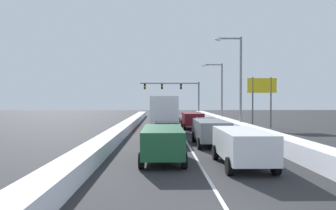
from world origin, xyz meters
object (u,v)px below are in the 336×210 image
Objects in this scene: sedan_charcoal_right_lane_third at (206,127)px; sedan_tan_right_lane_fifth at (188,118)px; suv_green_center_lane_nearest at (163,141)px; sedan_black_center_lane_fourth at (161,119)px; suv_white_right_lane_nearest at (242,144)px; box_truck_center_lane_third at (164,112)px; street_lamp_right_near at (237,76)px; suv_maroon_right_lane_fourth at (192,119)px; suv_gray_right_lane_second at (211,130)px; street_lamp_right_mid at (219,87)px; sedan_navy_center_lane_second at (167,132)px; roadside_sign_right at (262,91)px; traffic_light_gantry at (178,90)px; sedan_silver_center_lane_fifth at (163,116)px.

sedan_charcoal_right_lane_third is 13.11m from sedan_tan_right_lane_fifth.
sedan_black_center_lane_fourth is at bearing 90.12° from suv_green_center_lane_nearest.
box_truck_center_lane_third is (-3.49, 14.77, 0.88)m from suv_white_right_lane_nearest.
street_lamp_right_near is at bearing 6.64° from box_truck_center_lane_third.
suv_maroon_right_lane_fourth is 1.09× the size of sedan_tan_right_lane_fifth.
suv_gray_right_lane_second is at bearing -90.19° from sedan_tan_right_lane_fifth.
box_truck_center_lane_third is at bearing 110.82° from suv_gray_right_lane_second.
sedan_charcoal_right_lane_third is 4.39m from box_truck_center_lane_third.
sedan_tan_right_lane_fifth is (-0.40, 13.10, 0.00)m from sedan_charcoal_right_lane_third.
street_lamp_right_mid is (3.87, -0.14, 3.82)m from sedan_tan_right_lane_fifth.
roadside_sign_right is (10.58, 12.15, 3.25)m from sedan_navy_center_lane_second.
suv_white_right_lane_nearest is 0.46× the size of traffic_light_gantry.
street_lamp_right_near is at bearing 66.31° from suv_gray_right_lane_second.
street_lamp_right_near reaches higher than sedan_black_center_lane_fourth.
suv_white_right_lane_nearest is at bearing -89.20° from sedan_tan_right_lane_fifth.
suv_white_right_lane_nearest is 0.54× the size of street_lamp_right_near.
suv_white_right_lane_nearest is 42.68m from traffic_light_gantry.
sedan_silver_center_lane_fifth is at bearing 90.41° from sedan_navy_center_lane_second.
suv_green_center_lane_nearest is 6.54m from sedan_navy_center_lane_second.
box_truck_center_lane_third is (-3.13, -10.75, 1.14)m from sedan_tan_right_lane_fifth.
suv_white_right_lane_nearest is 1.09× the size of sedan_silver_center_lane_fifth.
suv_gray_right_lane_second is 5.76m from sedan_charcoal_right_lane_third.
sedan_charcoal_right_lane_third is at bearing -104.98° from street_lamp_right_mid.
street_lamp_right_mid is at bearing 17.88° from sedan_black_center_lane_fourth.
box_truck_center_lane_third is at bearing -154.15° from roadside_sign_right.
suv_white_right_lane_nearest is at bearing -102.60° from street_lamp_right_near.
traffic_light_gantry is (-0.37, 16.99, 3.96)m from sedan_tan_right_lane_fifth.
street_lamp_right_near reaches higher than sedan_charcoal_right_lane_third.
traffic_light_gantry is 27.26m from street_lamp_right_near.
sedan_tan_right_lane_fifth is at bearing -88.76° from traffic_light_gantry.
sedan_charcoal_right_lane_third is 5.73m from sedan_navy_center_lane_second.
traffic_light_gantry is (2.77, 27.74, 2.82)m from box_truck_center_lane_third.
sedan_black_center_lane_fourth is at bearing 91.32° from sedan_navy_center_lane_second.
sedan_silver_center_lane_fifth is 14.20m from traffic_light_gantry.
sedan_tan_right_lane_fifth is 0.62× the size of box_truck_center_lane_third.
suv_white_right_lane_nearest is at bearing -97.87° from street_lamp_right_mid.
sedan_navy_center_lane_second is at bearing -94.34° from traffic_light_gantry.
street_lamp_right_near is (6.84, 7.77, 4.56)m from sedan_navy_center_lane_second.
roadside_sign_right is (10.93, -3.09, 3.25)m from sedan_black_center_lane_fourth.
sedan_silver_center_lane_fifth is at bearing 97.83° from suv_gray_right_lane_second.
roadside_sign_right is (7.58, -5.56, 3.25)m from sedan_tan_right_lane_fifth.
suv_green_center_lane_nearest is at bearing -108.40° from sedan_charcoal_right_lane_third.
street_lamp_right_mid is (3.93, 18.69, 3.56)m from suv_gray_right_lane_second.
box_truck_center_lane_third is at bearing 91.10° from sedan_navy_center_lane_second.
suv_maroon_right_lane_fourth is at bearing 75.41° from sedan_navy_center_lane_second.
suv_maroon_right_lane_fourth is 1.09× the size of sedan_silver_center_lane_fifth.
suv_gray_right_lane_second is 19.43m from street_lamp_right_mid.
street_lamp_right_mid is at bearing 75.02° from sedan_charcoal_right_lane_third.
suv_maroon_right_lane_fourth is at bearing 54.31° from box_truck_center_lane_third.
suv_gray_right_lane_second reaches higher than sedan_charcoal_right_lane_third.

